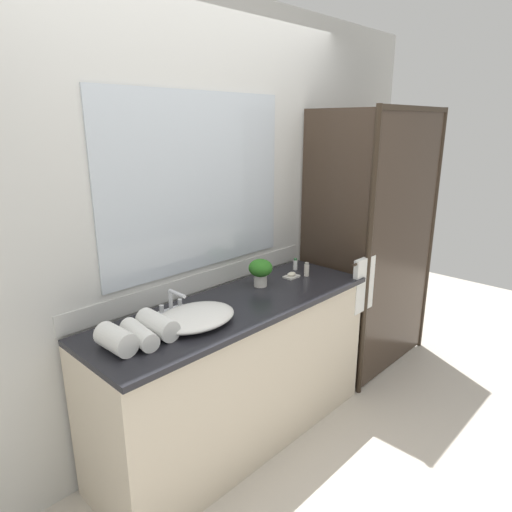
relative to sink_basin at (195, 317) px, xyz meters
name	(u,v)px	position (x,y,z in m)	size (l,w,h in m)	color
ground_plane	(239,437)	(0.33, 0.03, -0.94)	(8.00, 8.00, 0.00)	beige
wall_back_with_mirror	(197,225)	(0.33, 0.38, 0.37)	(4.40, 0.06, 2.60)	silver
vanity_cabinet	(237,373)	(0.33, 0.04, -0.49)	(1.80, 0.58, 0.90)	beige
shower_enclosure	(381,247)	(1.61, -0.15, 0.08)	(1.20, 0.59, 2.00)	#2D2319
sink_basin	(195,317)	(0.00, 0.00, 0.00)	(0.44, 0.33, 0.07)	white
faucet	(172,305)	(0.00, 0.20, 0.01)	(0.17, 0.15, 0.13)	silver
potted_plant	(260,270)	(0.63, 0.14, 0.07)	(0.15, 0.15, 0.17)	beige
soap_dish	(291,275)	(0.89, 0.10, -0.02)	(0.10, 0.07, 0.04)	silver
amenity_bottle_conditioner	(295,264)	(1.04, 0.19, 0.00)	(0.03, 0.03, 0.08)	white
amenity_bottle_body_wash	(307,270)	(0.99, 0.05, 0.01)	(0.03, 0.03, 0.09)	silver
rolled_towel_near_edge	(116,339)	(-0.43, 0.03, 0.02)	(0.11, 0.11, 0.20)	white
rolled_towel_middle	(139,335)	(-0.32, 0.02, 0.01)	(0.09, 0.09, 0.24)	white
rolled_towel_far_edge	(158,325)	(-0.21, 0.03, 0.02)	(0.11, 0.11, 0.23)	white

